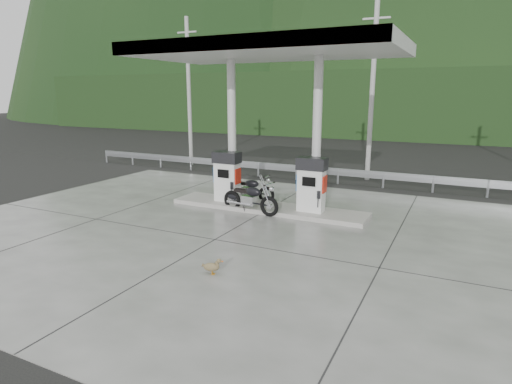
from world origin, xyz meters
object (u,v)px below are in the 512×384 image
at_px(gas_pump_left, 227,176).
at_px(duck, 211,267).
at_px(motorcycle_left, 250,199).
at_px(gas_pump_right, 311,185).
at_px(motorcycle_right, 249,190).

xyz_separation_m(gas_pump_left, duck, (2.75, -5.52, -0.89)).
bearing_deg(motorcycle_left, duck, -65.43).
xyz_separation_m(gas_pump_left, gas_pump_right, (3.20, 0.00, 0.00)).
relative_size(motorcycle_left, duck, 4.59).
bearing_deg(gas_pump_right, motorcycle_right, 163.07).
xyz_separation_m(gas_pump_left, motorcycle_right, (0.48, 0.83, -0.61)).
distance_m(gas_pump_left, motorcycle_left, 1.49).
distance_m(gas_pump_right, duck, 5.61).
relative_size(gas_pump_left, motorcycle_right, 0.96).
bearing_deg(gas_pump_left, gas_pump_right, 0.00).
distance_m(gas_pump_right, motorcycle_left, 2.12).
bearing_deg(motorcycle_right, gas_pump_left, -123.91).
xyz_separation_m(gas_pump_left, motorcycle_left, (1.24, -0.61, -0.56)).
height_order(gas_pump_left, motorcycle_right, gas_pump_left).
distance_m(motorcycle_left, motorcycle_right, 1.63).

